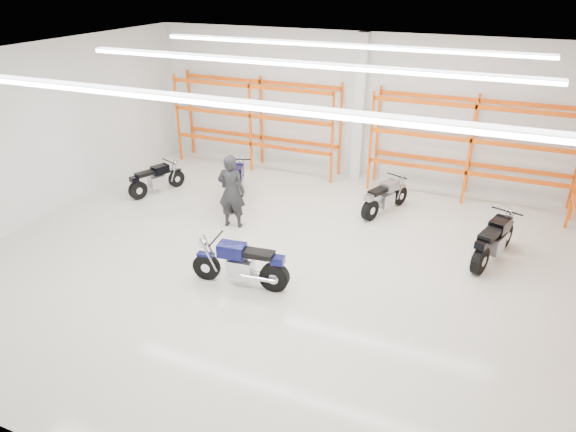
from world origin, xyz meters
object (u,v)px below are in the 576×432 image
at_px(motorcycle_back_c, 384,198).
at_px(motorcycle_back_d, 493,242).
at_px(structural_column, 360,109).
at_px(standing_man, 231,191).
at_px(motorcycle_back_b, 235,185).
at_px(motorcycle_main, 244,265).
at_px(motorcycle_back_a, 154,180).

relative_size(motorcycle_back_c, motorcycle_back_d, 0.88).
height_order(motorcycle_back_d, structural_column, structural_column).
xyz_separation_m(motorcycle_back_c, standing_man, (-3.46, -2.31, 0.53)).
bearing_deg(motorcycle_back_b, motorcycle_main, -59.17).
bearing_deg(structural_column, motorcycle_back_c, -57.77).
distance_m(motorcycle_back_b, standing_man, 1.52).
distance_m(motorcycle_back_c, structural_column, 3.27).
bearing_deg(motorcycle_main, motorcycle_back_c, 68.55).
xyz_separation_m(motorcycle_back_b, motorcycle_back_c, (4.08, 0.99, -0.12)).
distance_m(standing_man, structural_column, 5.20).
xyz_separation_m(motorcycle_back_a, standing_man, (3.19, -0.99, 0.55)).
relative_size(motorcycle_back_a, standing_man, 0.91).
bearing_deg(motorcycle_back_a, motorcycle_back_b, 7.40).
bearing_deg(motorcycle_back_c, motorcycle_back_b, -166.38).
bearing_deg(standing_man, motorcycle_main, 113.33).
xyz_separation_m(motorcycle_back_b, standing_man, (0.63, -1.32, 0.41)).
bearing_deg(structural_column, standing_man, -113.36).
bearing_deg(motorcycle_back_c, structural_column, 122.23).
distance_m(motorcycle_main, standing_man, 2.93).
distance_m(motorcycle_main, motorcycle_back_a, 5.88).
height_order(motorcycle_main, motorcycle_back_d, motorcycle_back_d).
bearing_deg(motorcycle_back_d, motorcycle_back_b, 175.08).
height_order(motorcycle_back_b, standing_man, standing_man).
bearing_deg(motorcycle_main, standing_man, 123.58).
relative_size(motorcycle_back_a, motorcycle_back_c, 0.95).
xyz_separation_m(motorcycle_main, structural_column, (0.40, 7.04, 1.75)).
bearing_deg(motorcycle_back_d, structural_column, 138.19).
height_order(motorcycle_back_a, motorcycle_back_c, motorcycle_back_c).
xyz_separation_m(motorcycle_back_d, structural_column, (-4.36, 3.90, 1.74)).
bearing_deg(motorcycle_back_d, motorcycle_back_a, 178.39).
bearing_deg(motorcycle_back_a, standing_man, -17.27).
distance_m(motorcycle_back_a, motorcycle_back_b, 2.59).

